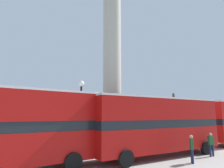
# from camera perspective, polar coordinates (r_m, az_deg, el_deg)

# --- Properties ---
(ground_plane) EXTENTS (200.00, 200.00, 0.00)m
(ground_plane) POSITION_cam_1_polar(r_m,az_deg,el_deg) (18.23, 0.00, -18.25)
(ground_plane) COLOR #9E9B93
(monument_column) EXTENTS (4.52, 4.52, 20.82)m
(monument_column) POSITION_cam_1_polar(r_m,az_deg,el_deg) (18.60, 0.00, 5.87)
(monument_column) COLOR #A39E8E
(monument_column) RESTS_ON ground_plane
(bus_c) EXTENTS (10.63, 2.87, 4.25)m
(bus_c) POSITION_cam_1_polar(r_m,az_deg,el_deg) (15.40, 12.83, -10.98)
(bus_c) COLOR #A80F0C
(bus_c) RESTS_ON ground_plane
(equestrian_statue) EXTENTS (3.19, 2.56, 5.99)m
(equestrian_statue) POSITION_cam_1_polar(r_m,az_deg,el_deg) (28.57, 17.52, -10.78)
(equestrian_statue) COLOR #A39E8E
(equestrian_statue) RESTS_ON ground_plane
(street_lamp) EXTENTS (0.42, 0.42, 5.47)m
(street_lamp) POSITION_cam_1_polar(r_m,az_deg,el_deg) (14.57, -8.95, -8.49)
(street_lamp) COLOR black
(street_lamp) RESTS_ON ground_plane
(pedestrian_near_lamp) EXTENTS (0.47, 0.27, 1.67)m
(pedestrian_near_lamp) POSITION_cam_1_polar(r_m,az_deg,el_deg) (16.94, 26.45, -14.91)
(pedestrian_near_lamp) COLOR #192347
(pedestrian_near_lamp) RESTS_ON ground_plane
(pedestrian_by_plinth) EXTENTS (0.44, 0.46, 1.72)m
(pedestrian_by_plinth) POSITION_cam_1_polar(r_m,az_deg,el_deg) (14.14, 21.81, -16.43)
(pedestrian_by_plinth) COLOR #192347
(pedestrian_by_plinth) RESTS_ON ground_plane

